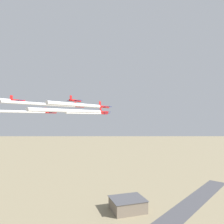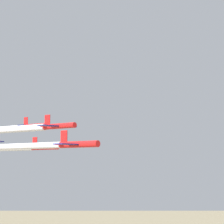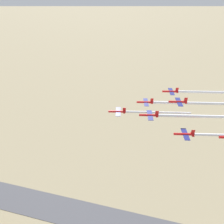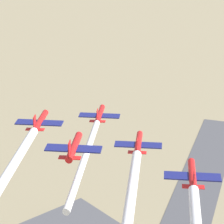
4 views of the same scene
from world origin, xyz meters
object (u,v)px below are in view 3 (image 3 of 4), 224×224
object	(u,v)px
jet_1	(149,115)
jet_2	(146,102)
jet_5	(171,91)
jet_4	(179,102)
jet_0	(118,112)
jet_3	(185,134)

from	to	relation	value
jet_1	jet_2	size ratio (longest dim) A/B	1.00
jet_2	jet_5	world-z (taller)	jet_5
jet_2	jet_4	xyz separation A→B (m)	(-15.17, -3.56, 5.24)
jet_1	jet_4	bearing A→B (deg)	-59.53
jet_0	jet_3	xyz separation A→B (m)	(-30.34, -7.11, 0.40)
jet_0	jet_5	xyz separation A→B (m)	(-8.52, -29.97, 2.58)
jet_4	jet_5	bearing A→B (deg)	-0.00
jet_3	jet_4	xyz separation A→B (m)	(10.91, -11.43, 5.47)
jet_1	jet_4	xyz separation A→B (m)	(-4.26, -14.99, 2.12)
jet_2	jet_4	size ratio (longest dim) A/B	1.00
jet_1	jet_3	size ratio (longest dim) A/B	1.00
jet_2	jet_3	bearing A→B (deg)	-150.46
jet_3	jet_1	bearing A→B (deg)	59.53
jet_3	jet_4	bearing A→B (deg)	-0.00
jet_1	jet_3	distance (m)	15.94
jet_1	jet_4	size ratio (longest dim) A/B	1.00
jet_0	jet_3	distance (m)	31.16
jet_2	jet_3	size ratio (longest dim) A/B	1.00
jet_5	jet_2	bearing A→B (deg)	120.47
jet_0	jet_5	size ratio (longest dim) A/B	1.00
jet_4	jet_1	bearing A→B (deg)	120.47
jet_0	jet_4	distance (m)	27.49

